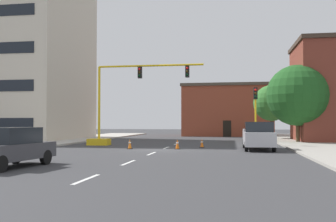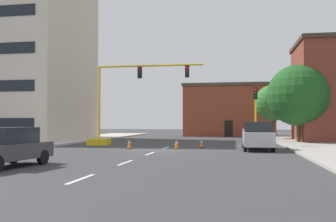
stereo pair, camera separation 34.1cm
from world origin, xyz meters
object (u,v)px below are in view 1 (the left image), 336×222
traffic_signal_gantry (114,118)px  traffic_cone_roadside_c (177,144)px  traffic_light_pole_right (256,103)px  pickup_truck_silver (258,136)px  traffic_cone_roadside_b (130,144)px  tree_right_far (272,103)px  tree_right_mid (297,95)px  traffic_cone_roadside_a (202,143)px  sedan_dark_gray_near_left (9,147)px

traffic_signal_gantry → traffic_cone_roadside_c: size_ratio=13.68×
traffic_signal_gantry → traffic_light_pole_right: bearing=2.0°
traffic_signal_gantry → pickup_truck_silver: 12.41m
traffic_light_pole_right → traffic_cone_roadside_c: bearing=-144.2°
traffic_light_pole_right → pickup_truck_silver: (-0.08, -4.01, -2.55)m
traffic_signal_gantry → traffic_light_pole_right: 11.96m
traffic_signal_gantry → traffic_cone_roadside_b: 5.24m
traffic_light_pole_right → pickup_truck_silver: size_ratio=0.89×
traffic_signal_gantry → traffic_cone_roadside_b: size_ratio=13.45×
traffic_cone_roadside_c → traffic_light_pole_right: bearing=35.8°
pickup_truck_silver → traffic_light_pole_right: bearing=88.9°
tree_right_far → traffic_cone_roadside_c: bearing=-115.9°
traffic_cone_roadside_b → traffic_signal_gantry: bearing=121.4°
traffic_signal_gantry → traffic_cone_roadside_b: (2.54, -4.15, -1.93)m
tree_right_mid → traffic_cone_roadside_c: size_ratio=10.19×
traffic_cone_roadside_a → traffic_cone_roadside_b: (-5.12, -2.55, 0.03)m
traffic_cone_roadside_b → tree_right_far: bearing=56.1°
sedan_dark_gray_near_left → traffic_cone_roadside_c: 13.72m
traffic_cone_roadside_b → traffic_cone_roadside_c: 3.51m
tree_right_mid → traffic_signal_gantry: bearing=-159.9°
tree_right_far → traffic_cone_roadside_b: 21.73m
traffic_cone_roadside_b → tree_right_mid: bearing=36.6°
sedan_dark_gray_near_left → traffic_cone_roadside_a: size_ratio=6.95×
tree_right_mid → sedan_dark_gray_near_left: tree_right_mid is taller
pickup_truck_silver → traffic_cone_roadside_c: (-5.78, -0.21, -0.62)m
sedan_dark_gray_near_left → traffic_cone_roadside_b: (2.15, 12.14, -0.53)m
traffic_signal_gantry → pickup_truck_silver: (11.81, -3.59, -1.32)m
traffic_cone_roadside_b → traffic_cone_roadside_c: (3.49, 0.35, -0.01)m
tree_right_mid → pickup_truck_silver: 10.98m
sedan_dark_gray_near_left → traffic_cone_roadside_c: (5.64, 12.50, -0.53)m
tree_right_far → traffic_cone_roadside_b: (-11.94, -17.75, -3.79)m
traffic_cone_roadside_a → tree_right_mid: bearing=41.7°
traffic_cone_roadside_a → traffic_cone_roadside_b: size_ratio=0.92×
traffic_signal_gantry → traffic_light_pole_right: (11.89, 0.42, 1.23)m
tree_right_far → traffic_cone_roadside_c: tree_right_far is taller
traffic_signal_gantry → tree_right_mid: size_ratio=1.34×
traffic_signal_gantry → pickup_truck_silver: size_ratio=1.83×
traffic_light_pole_right → sedan_dark_gray_near_left: bearing=-124.5°
traffic_light_pole_right → pickup_truck_silver: bearing=-91.1°
traffic_light_pole_right → traffic_cone_roadside_c: 7.89m
tree_right_mid → traffic_cone_roadside_a: size_ratio=10.94×
tree_right_mid → traffic_cone_roadside_b: bearing=-143.4°
pickup_truck_silver → traffic_cone_roadside_a: (-4.15, 1.99, -0.64)m
tree_right_mid → traffic_cone_roadside_b: 17.36m
traffic_light_pole_right → tree_right_mid: size_ratio=0.65×
pickup_truck_silver → traffic_signal_gantry: bearing=163.1°
traffic_light_pole_right → tree_right_mid: bearing=52.5°
tree_right_mid → traffic_cone_roadside_c: (-10.05, -9.70, -4.13)m
traffic_signal_gantry → traffic_cone_roadside_c: bearing=-32.2°
traffic_signal_gantry → tree_right_mid: bearing=20.1°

